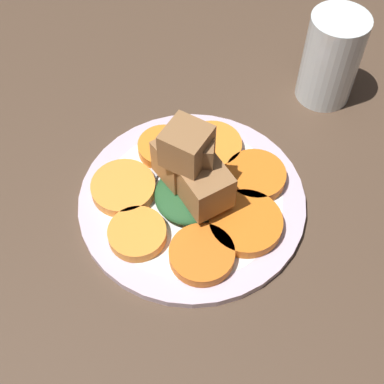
# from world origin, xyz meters

# --- Properties ---
(table_slab) EXTENTS (1.20, 1.20, 0.02)m
(table_slab) POSITION_xyz_m (0.00, 0.00, 0.01)
(table_slab) COLOR #4C3828
(table_slab) RESTS_ON ground
(plate) EXTENTS (0.25, 0.25, 0.01)m
(plate) POSITION_xyz_m (0.00, 0.00, 0.03)
(plate) COLOR silver
(plate) RESTS_ON table_slab
(carrot_slice_0) EXTENTS (0.07, 0.07, 0.01)m
(carrot_slice_0) POSITION_xyz_m (-0.07, -0.02, 0.04)
(carrot_slice_0) COLOR orange
(carrot_slice_0) RESTS_ON plate
(carrot_slice_1) EXTENTS (0.06, 0.06, 0.01)m
(carrot_slice_1) POSITION_xyz_m (-0.04, -0.06, 0.04)
(carrot_slice_1) COLOR orange
(carrot_slice_1) RESTS_ON plate
(carrot_slice_2) EXTENTS (0.07, 0.07, 0.01)m
(carrot_slice_2) POSITION_xyz_m (0.04, -0.07, 0.04)
(carrot_slice_2) COLOR orange
(carrot_slice_2) RESTS_ON plate
(carrot_slice_3) EXTENTS (0.06, 0.06, 0.01)m
(carrot_slice_3) POSITION_xyz_m (0.07, -0.02, 0.04)
(carrot_slice_3) COLOR orange
(carrot_slice_3) RESTS_ON plate
(carrot_slice_4) EXTENTS (0.07, 0.07, 0.01)m
(carrot_slice_4) POSITION_xyz_m (0.06, 0.05, 0.04)
(carrot_slice_4) COLOR orange
(carrot_slice_4) RESTS_ON plate
(carrot_slice_5) EXTENTS (0.08, 0.08, 0.01)m
(carrot_slice_5) POSITION_xyz_m (0.00, 0.07, 0.04)
(carrot_slice_5) COLOR orange
(carrot_slice_5) RESTS_ON plate
(carrot_slice_6) EXTENTS (0.07, 0.07, 0.01)m
(carrot_slice_6) POSITION_xyz_m (-0.06, 0.05, 0.04)
(carrot_slice_6) COLOR orange
(carrot_slice_6) RESTS_ON plate
(center_pile) EXTENTS (0.09, 0.10, 0.10)m
(center_pile) POSITION_xyz_m (-0.00, -0.00, 0.07)
(center_pile) COLOR #235128
(center_pile) RESTS_ON plate
(fork) EXTENTS (0.18, 0.04, 0.00)m
(fork) POSITION_xyz_m (-0.01, -0.05, 0.03)
(fork) COLOR #B2B2B7
(fork) RESTS_ON plate
(water_glass) EXTENTS (0.07, 0.07, 0.12)m
(water_glass) POSITION_xyz_m (-0.24, 0.05, 0.08)
(water_glass) COLOR silver
(water_glass) RESTS_ON table_slab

